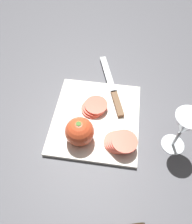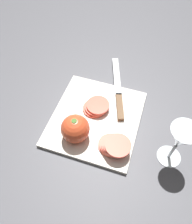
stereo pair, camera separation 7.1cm
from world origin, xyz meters
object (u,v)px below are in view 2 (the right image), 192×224
Objects in this scene: whole_tomato at (75,129)px; tomato_slice_stack_far at (114,145)px; tomato_slice_stack_near at (96,107)px; knife at (119,99)px; wine_glass at (180,140)px.

tomato_slice_stack_far is at bearing 88.13° from whole_tomato.
tomato_slice_stack_far is at bearing 38.31° from tomato_slice_stack_near.
tomato_slice_stack_far is at bearing 171.28° from knife.
wine_glass is 0.29m from tomato_slice_stack_near.
whole_tomato is 0.13m from tomato_slice_stack_far.
wine_glass is at bearing -146.97° from knife.
wine_glass is at bearing 95.37° from whole_tomato.
tomato_slice_stack_near is at bearing -141.69° from tomato_slice_stack_far.
tomato_slice_stack_near is 0.16m from tomato_slice_stack_far.
tomato_slice_stack_far is (0.19, 0.03, 0.01)m from knife.
knife is at bearing -169.92° from tomato_slice_stack_far.
wine_glass is 0.19m from tomato_slice_stack_far.
wine_glass reaches higher than whole_tomato.
wine_glass is 1.57× the size of tomato_slice_stack_far.
whole_tomato is 0.88× the size of tomato_slice_stack_far.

